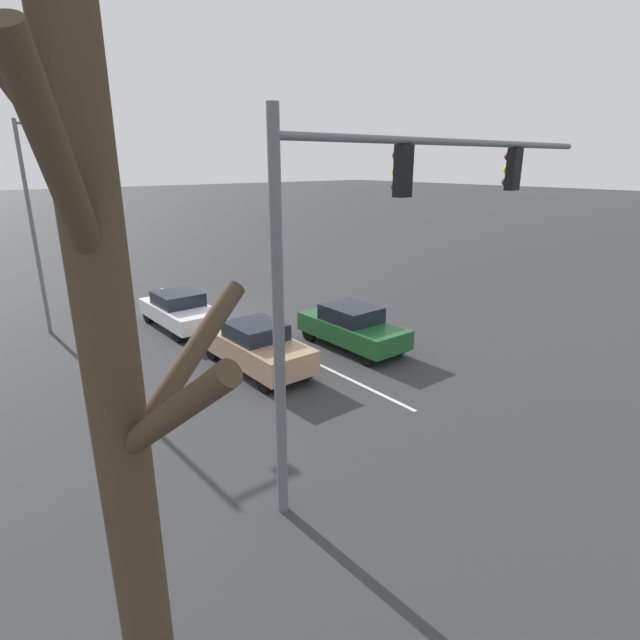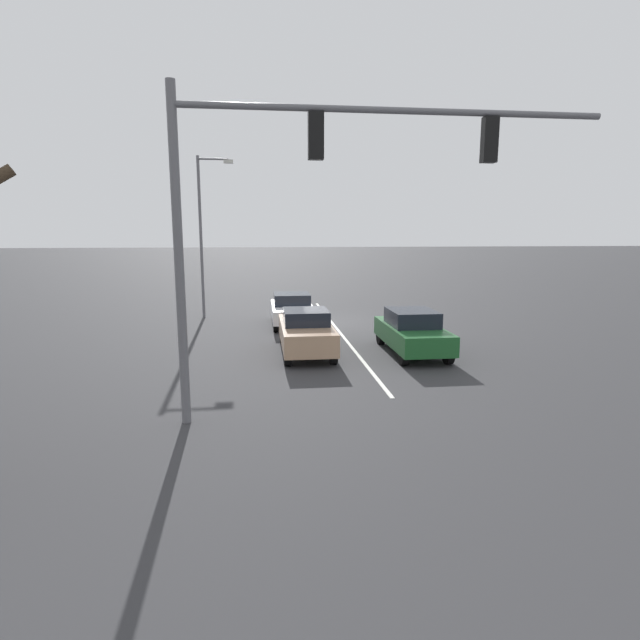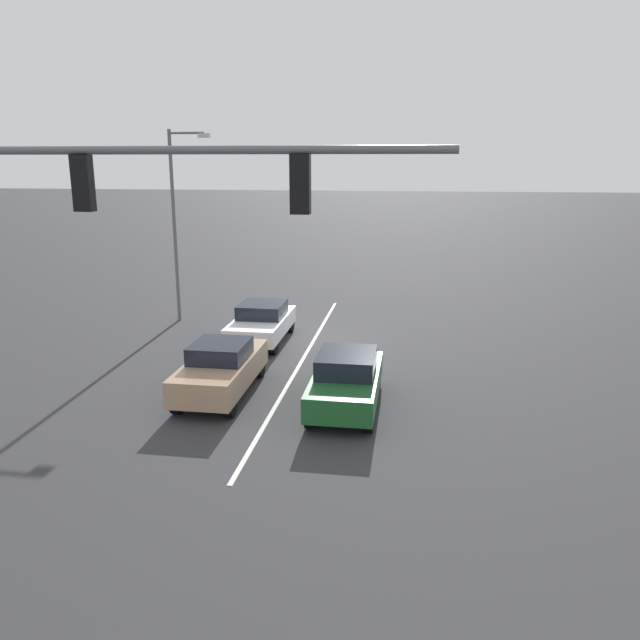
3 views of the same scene
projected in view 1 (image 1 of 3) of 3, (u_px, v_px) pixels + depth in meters
The scene contains 8 objects.
ground_plane at pixel (216, 315), 21.43m from camera, with size 240.00×240.00×0.00m, color #333335.
lane_stripe_left_divider at pixel (247, 330), 19.51m from camera, with size 0.12×17.17×0.01m, color silver.
car_darkgreen_leftlane_front at pixel (352, 327), 17.46m from camera, with size 1.73×4.15×1.51m.
car_tan_midlane_front at pixel (256, 346), 15.63m from camera, with size 1.71×4.30×1.53m.
car_white_midlane_second at pixel (180, 310), 19.56m from camera, with size 1.81×4.12×1.42m.
traffic_signal_gantry at pixel (390, 225), 9.45m from camera, with size 9.26×0.37×7.13m.
street_lamp_right_shoulder at pixel (36, 216), 17.97m from camera, with size 1.70×0.24×7.69m.
bare_tree_near at pixel (125, 459), 3.90m from camera, with size 2.77×2.04×8.19m.
Camera 1 is at (9.36, 18.77, 6.28)m, focal length 28.00 mm.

